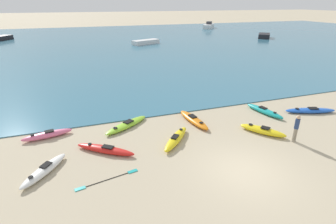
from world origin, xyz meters
name	(u,v)px	position (x,y,z in m)	size (l,w,h in m)	color
ground_plane	(245,171)	(0.00, 0.00, 0.00)	(400.00, 400.00, 0.00)	tan
bay_water	(111,43)	(0.00, 42.21, 0.03)	(160.00, 70.00, 0.06)	teal
kayak_on_sand_0	(176,139)	(-1.99, 3.62, 0.18)	(2.39, 2.59, 0.41)	yellow
kayak_on_sand_1	(264,111)	(5.15, 5.28, 0.18)	(1.19, 3.06, 0.40)	teal
kayak_on_sand_2	(194,120)	(-0.03, 5.59, 0.17)	(1.03, 3.26, 0.38)	orange
kayak_on_sand_3	(127,125)	(-4.19, 6.31, 0.14)	(3.15, 2.41, 0.33)	#8CCC2D
kayak_on_sand_4	(44,170)	(-8.56, 2.88, 0.17)	(2.14, 2.60, 0.37)	white
kayak_on_sand_5	(47,135)	(-8.67, 6.45, 0.18)	(2.74, 1.05, 0.40)	#E5668C
kayak_on_sand_6	(310,110)	(8.23, 4.33, 0.15)	(3.52, 1.74, 0.35)	blue
kayak_on_sand_7	(105,149)	(-5.78, 3.79, 0.16)	(2.93, 2.41, 0.36)	red
kayak_on_sand_8	(263,130)	(3.13, 2.86, 0.18)	(2.12, 2.53, 0.41)	yellow
person_near_foreground	(297,127)	(4.12, 1.48, 0.90)	(0.32, 0.28, 1.56)	gray
moored_boat_0	(264,36)	(30.99, 38.33, 0.50)	(4.41, 4.73, 0.88)	black
moored_boat_1	(146,42)	(5.52, 38.24, 0.43)	(5.24, 3.36, 0.73)	white
moored_boat_3	(2,38)	(-19.82, 52.99, 0.47)	(3.69, 4.18, 0.82)	black
moored_boat_4	(209,26)	(30.15, 61.49, 0.68)	(5.42, 6.04, 1.78)	white
loose_paddle	(108,180)	(-5.98, 1.46, 0.01)	(2.76, 0.72, 0.03)	black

